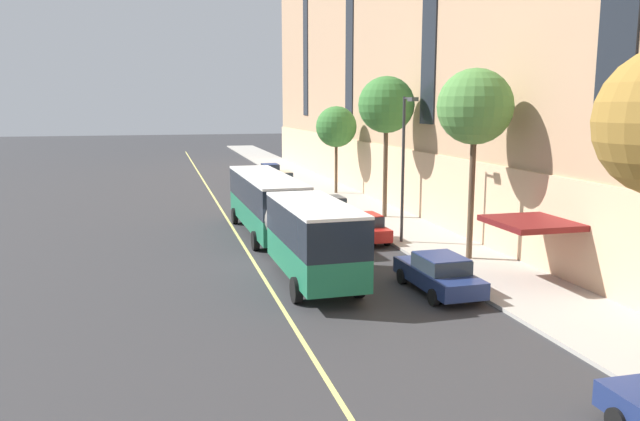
% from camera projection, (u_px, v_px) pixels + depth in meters
% --- Properties ---
extents(ground_plane, '(260.00, 260.00, 0.00)m').
position_uv_depth(ground_plane, '(273.00, 264.00, 29.34)').
color(ground_plane, '#303033').
extents(sidewalk, '(4.57, 160.00, 0.15)m').
position_uv_depth(sidewalk, '(425.00, 239.00, 34.44)').
color(sidewalk, '#ADA89E').
rests_on(sidewalk, ground).
extents(city_bus, '(3.15, 19.94, 3.47)m').
position_uv_depth(city_bus, '(281.00, 212.00, 31.44)').
color(city_bus, '#1E704C').
rests_on(city_bus, ground).
extents(parked_car_darkgray_1, '(1.97, 4.24, 1.56)m').
position_uv_depth(parked_car_darkgray_1, '(330.00, 208.00, 40.31)').
color(parked_car_darkgray_1, '#4C4C51').
rests_on(parked_car_darkgray_1, ground).
extents(parked_car_navy_2, '(1.96, 4.55, 1.56)m').
position_uv_depth(parked_car_navy_2, '(270.00, 171.00, 62.28)').
color(parked_car_navy_2, navy).
rests_on(parked_car_navy_2, ground).
extents(parked_car_red_3, '(2.02, 4.25, 1.56)m').
position_uv_depth(parked_car_red_3, '(364.00, 228.00, 33.92)').
color(parked_car_red_3, '#B21E19').
rests_on(parked_car_red_3, ground).
extents(parked_car_navy_4, '(2.10, 4.84, 1.56)m').
position_uv_depth(parked_car_navy_4, '(439.00, 273.00, 24.72)').
color(parked_car_navy_4, navy).
rests_on(parked_car_navy_4, ground).
extents(parked_car_champagne_5, '(1.92, 4.74, 1.56)m').
position_uv_depth(parked_car_champagne_5, '(282.00, 180.00, 55.16)').
color(parked_car_champagne_5, '#BCAD89').
rests_on(parked_car_champagne_5, ground).
extents(street_tree_mid_block, '(3.50, 3.50, 8.91)m').
position_uv_depth(street_tree_mid_block, '(475.00, 108.00, 28.60)').
color(street_tree_mid_block, brown).
rests_on(street_tree_mid_block, sidewalk).
extents(street_tree_far_uptown, '(3.60, 3.60, 9.03)m').
position_uv_depth(street_tree_far_uptown, '(386.00, 105.00, 39.59)').
color(street_tree_far_uptown, brown).
rests_on(street_tree_far_uptown, sidewalk).
extents(street_tree_far_downtown, '(3.34, 3.34, 7.12)m').
position_uv_depth(street_tree_far_downtown, '(336.00, 127.00, 50.88)').
color(street_tree_far_downtown, brown).
rests_on(street_tree_far_downtown, sidewalk).
extents(street_lamp, '(0.36, 1.48, 7.65)m').
position_uv_depth(street_lamp, '(405.00, 156.00, 32.41)').
color(street_lamp, '#2D2D30').
rests_on(street_lamp, sidewalk).
extents(lane_centerline, '(0.16, 140.00, 0.01)m').
position_uv_depth(lane_centerline, '(247.00, 250.00, 31.99)').
color(lane_centerline, '#E0D66B').
rests_on(lane_centerline, ground).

